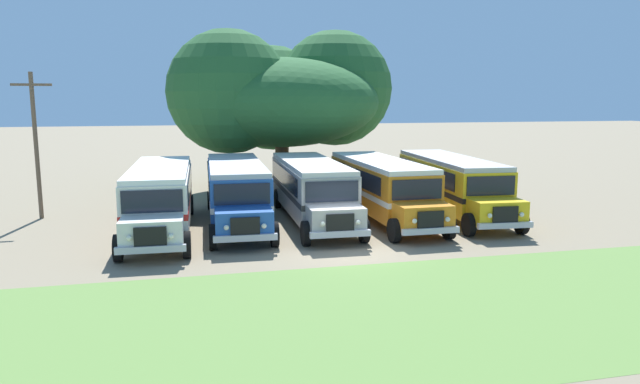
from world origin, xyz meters
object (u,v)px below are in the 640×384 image
object	(u,v)px
parked_bus_slot_1	(236,189)
parked_bus_slot_4	(452,182)
parked_bus_slot_2	(312,187)
utility_pole	(36,141)
parked_bus_slot_0	(160,195)
parked_bus_slot_3	(382,186)
broad_shade_tree	(282,96)

from	to	relation	value
parked_bus_slot_1	parked_bus_slot_4	world-z (taller)	same
parked_bus_slot_2	utility_pole	size ratio (longest dim) A/B	1.55
parked_bus_slot_0	parked_bus_slot_1	bearing A→B (deg)	106.42
parked_bus_slot_2	parked_bus_slot_3	bearing A→B (deg)	86.49
parked_bus_slot_4	parked_bus_slot_1	bearing A→B (deg)	-87.69
parked_bus_slot_0	broad_shade_tree	distance (m)	13.95
parked_bus_slot_1	parked_bus_slot_3	bearing A→B (deg)	87.84
parked_bus_slot_4	broad_shade_tree	size ratio (longest dim) A/B	0.74
parked_bus_slot_0	broad_shade_tree	world-z (taller)	broad_shade_tree
parked_bus_slot_4	utility_pole	size ratio (longest dim) A/B	1.56
parked_bus_slot_1	parked_bus_slot_2	size ratio (longest dim) A/B	1.00
parked_bus_slot_1	parked_bus_slot_3	distance (m)	7.03
parked_bus_slot_1	parked_bus_slot_2	world-z (taller)	same
parked_bus_slot_0	utility_pole	size ratio (longest dim) A/B	1.55
parked_bus_slot_1	parked_bus_slot_2	xyz separation A→B (m)	(3.57, -0.20, 0.00)
broad_shade_tree	utility_pole	bearing A→B (deg)	-151.72
parked_bus_slot_0	broad_shade_tree	size ratio (longest dim) A/B	0.74
utility_pole	broad_shade_tree	bearing A→B (deg)	28.28
parked_bus_slot_1	parked_bus_slot_2	bearing A→B (deg)	88.60
parked_bus_slot_2	broad_shade_tree	xyz separation A→B (m)	(0.36, 10.34, 4.34)
parked_bus_slot_0	parked_bus_slot_1	world-z (taller)	same
parked_bus_slot_4	utility_pole	distance (m)	20.44
parked_bus_slot_2	utility_pole	distance (m)	13.37
parked_bus_slot_2	parked_bus_slot_3	size ratio (longest dim) A/B	1.00
parked_bus_slot_0	parked_bus_slot_3	bearing A→B (deg)	93.79
parked_bus_slot_2	parked_bus_slot_4	world-z (taller)	same
parked_bus_slot_2	parked_bus_slot_4	size ratio (longest dim) A/B	0.99
utility_pole	parked_bus_slot_0	bearing A→B (deg)	-34.34
parked_bus_slot_0	parked_bus_slot_3	distance (m)	10.42
parked_bus_slot_0	parked_bus_slot_2	world-z (taller)	same
parked_bus_slot_1	utility_pole	size ratio (longest dim) A/B	1.55
parked_bus_slot_0	parked_bus_slot_3	size ratio (longest dim) A/B	1.00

